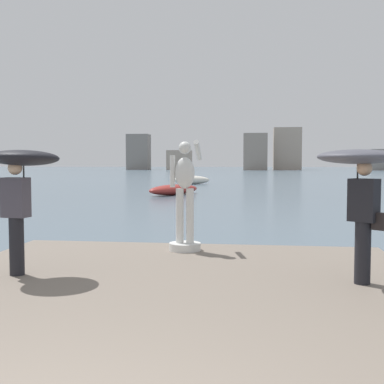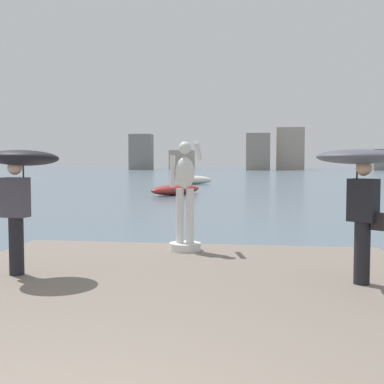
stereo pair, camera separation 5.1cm
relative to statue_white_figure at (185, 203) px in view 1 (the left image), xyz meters
The scene contains 8 objects.
ground_plane 32.91m from the statue_white_figure, 89.71° to the left, with size 400.00×400.00×0.00m, color slate.
pier 4.79m from the statue_white_figure, 87.96° to the right, with size 7.29×10.92×0.40m, color slate.
statue_white_figure is the anchor object (origin of this frame).
onlooker_left 3.25m from the statue_white_figure, 132.12° to the right, with size 1.19×1.19×1.91m.
onlooker_right 3.62m from the statue_white_figure, 38.19° to the right, with size 1.59×1.59×1.89m.
boat_far 22.41m from the statue_white_figure, 100.02° to the left, with size 3.51×4.66×0.68m.
boat_leftward 37.99m from the statue_white_figure, 97.25° to the left, with size 3.60×1.60×0.83m.
distant_skyline 132.73m from the statue_white_figure, 90.46° to the left, with size 73.94×11.93×12.09m.
Camera 1 is at (1.17, -2.18, 2.10)m, focal length 45.60 mm.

